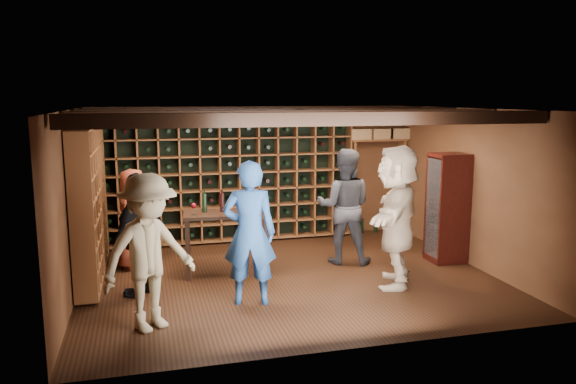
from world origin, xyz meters
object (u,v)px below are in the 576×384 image
object	(u,v)px
man_grey_suit	(344,206)
guest_red_floral	(134,219)
guest_khaki	(149,253)
guest_beige	(397,216)
display_cabinet	(447,210)
tasting_table	(226,220)
man_blue_shirt	(249,233)
guest_woman_black	(140,235)

from	to	relation	value
man_grey_suit	guest_red_floral	xyz separation A→B (m)	(-3.29, 0.56, -0.14)
guest_khaki	guest_beige	distance (m)	3.51
display_cabinet	guest_red_floral	xyz separation A→B (m)	(-4.94, 0.91, -0.07)
guest_khaki	tasting_table	size ratio (longest dim) A/B	1.38
display_cabinet	man_blue_shirt	xyz separation A→B (m)	(-3.47, -1.08, 0.09)
man_grey_suit	guest_beige	xyz separation A→B (m)	(0.34, -1.22, 0.08)
man_blue_shirt	man_grey_suit	size ratio (longest dim) A/B	1.01
guest_woman_black	tasting_table	distance (m)	1.41
guest_woman_black	guest_khaki	size ratio (longest dim) A/B	0.92
man_grey_suit	tasting_table	world-z (taller)	man_grey_suit
man_grey_suit	tasting_table	size ratio (longest dim) A/B	1.41
guest_woman_black	guest_beige	bearing A→B (deg)	120.95
guest_red_floral	guest_beige	xyz separation A→B (m)	(3.63, -1.78, 0.22)
guest_red_floral	guest_woman_black	bearing A→B (deg)	-150.33
man_blue_shirt	guest_beige	distance (m)	2.17
man_grey_suit	guest_woman_black	size ratio (longest dim) A/B	1.10
man_blue_shirt	man_grey_suit	bearing A→B (deg)	-129.54
tasting_table	guest_woman_black	bearing A→B (deg)	-147.48
display_cabinet	man_blue_shirt	distance (m)	3.64
display_cabinet	tasting_table	distance (m)	3.60
man_blue_shirt	guest_beige	size ratio (longest dim) A/B	0.94
display_cabinet	guest_beige	distance (m)	1.58
display_cabinet	guest_khaki	xyz separation A→B (m)	(-4.74, -1.60, 0.06)
man_grey_suit	guest_red_floral	world-z (taller)	man_grey_suit
guest_beige	tasting_table	bearing A→B (deg)	-87.47
guest_red_floral	display_cabinet	bearing A→B (deg)	-75.29
guest_beige	guest_red_floral	bearing A→B (deg)	-87.37
man_blue_shirt	guest_beige	bearing A→B (deg)	-162.13
display_cabinet	guest_khaki	size ratio (longest dim) A/B	0.96
man_blue_shirt	tasting_table	xyz separation A→B (m)	(-0.11, 1.33, -0.11)
display_cabinet	tasting_table	world-z (taller)	display_cabinet
display_cabinet	man_blue_shirt	bearing A→B (deg)	-162.76
guest_red_floral	man_grey_suit	bearing A→B (deg)	-74.38
guest_beige	tasting_table	distance (m)	2.54
man_blue_shirt	guest_khaki	bearing A→B (deg)	34.53
guest_woman_black	man_grey_suit	bearing A→B (deg)	141.83
man_grey_suit	guest_beige	size ratio (longest dim) A/B	0.92
guest_red_floral	guest_khaki	xyz separation A→B (m)	(0.20, -2.51, 0.12)
guest_red_floral	guest_khaki	world-z (taller)	guest_khaki
man_blue_shirt	guest_woman_black	bearing A→B (deg)	-14.58
guest_red_floral	guest_beige	size ratio (longest dim) A/B	0.78
man_grey_suit	guest_khaki	bearing A→B (deg)	54.30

